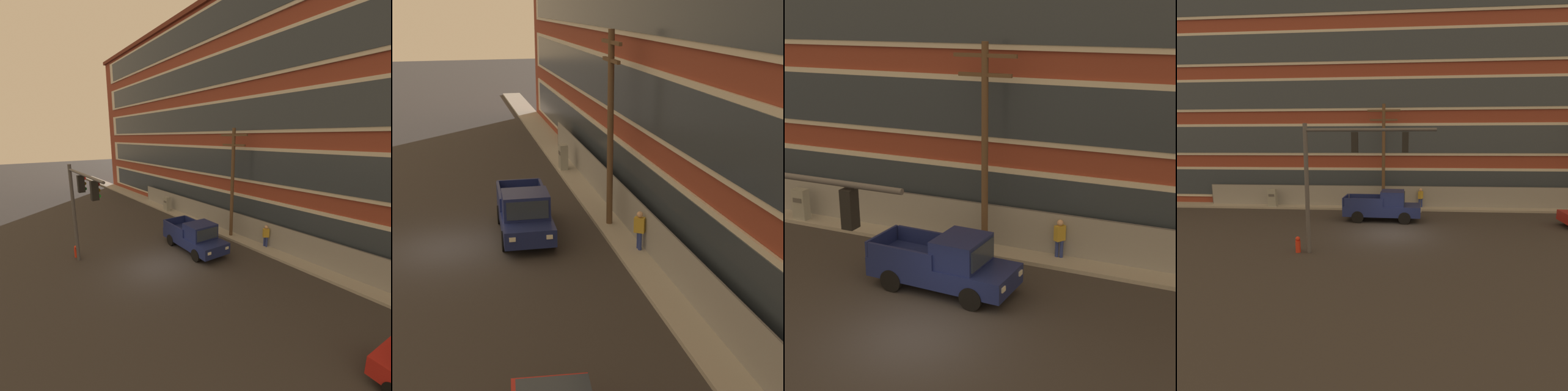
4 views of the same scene
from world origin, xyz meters
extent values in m
plane|color=#333030|center=(0.00, 0.00, 0.00)|extent=(160.00, 160.00, 0.00)
cube|color=#9E9B93|center=(0.00, 7.32, 0.08)|extent=(80.00, 1.75, 0.16)
cube|color=brown|center=(-3.55, 12.76, 9.00)|extent=(50.04, 9.15, 18.00)
cube|color=beige|center=(-3.55, 8.13, 1.98)|extent=(46.04, 0.10, 2.59)
cube|color=#2D3844|center=(-3.55, 8.07, 1.98)|extent=(44.04, 0.06, 2.16)
cube|color=beige|center=(-3.55, 8.13, 5.58)|extent=(46.04, 0.10, 2.59)
cube|color=#2D3844|center=(-3.55, 8.07, 5.58)|extent=(44.04, 0.06, 2.16)
cube|color=beige|center=(-3.55, 8.13, 9.18)|extent=(46.04, 0.10, 2.59)
cube|color=#2D3844|center=(-3.55, 8.07, 9.18)|extent=(44.04, 0.06, 2.16)
cube|color=beige|center=(-3.55, 8.13, 12.78)|extent=(46.04, 0.10, 2.59)
cube|color=#2D3844|center=(-3.55, 8.07, 12.78)|extent=(44.04, 0.06, 2.16)
cube|color=beige|center=(-3.55, 8.13, 16.38)|extent=(46.04, 0.10, 2.59)
cube|color=#2D3844|center=(-3.55, 8.07, 16.38)|extent=(44.04, 0.06, 2.16)
cube|color=maroon|center=(-3.55, 12.76, 18.20)|extent=(50.54, 9.65, 0.40)
cube|color=gray|center=(0.61, 7.59, 0.91)|extent=(32.12, 0.04, 1.82)
cylinder|color=#4C4C51|center=(-15.45, 7.59, 0.91)|extent=(0.06, 0.06, 1.82)
cylinder|color=#4C4C51|center=(0.61, 7.59, 1.82)|extent=(32.12, 0.05, 0.05)
cylinder|color=#4C4C51|center=(-3.91, -3.40, 3.03)|extent=(0.20, 0.20, 6.06)
cylinder|color=#4C4C51|center=(-0.98, -3.40, 5.76)|extent=(5.86, 0.14, 0.14)
cube|color=black|center=(-1.65, -3.40, 5.21)|extent=(0.28, 0.32, 0.90)
cylinder|color=red|center=(-1.65, -3.22, 5.49)|extent=(0.04, 0.18, 0.18)
cylinder|color=#503E08|center=(-1.65, -3.22, 5.21)|extent=(0.04, 0.18, 0.18)
cylinder|color=#0A4011|center=(-1.65, -3.22, 4.93)|extent=(0.04, 0.18, 0.18)
cube|color=black|center=(0.60, -3.40, 5.21)|extent=(0.28, 0.32, 0.90)
cylinder|color=#4B0807|center=(0.60, -3.22, 5.49)|extent=(0.04, 0.18, 0.18)
cylinder|color=#503E08|center=(0.60, -3.22, 5.21)|extent=(0.04, 0.18, 0.18)
cylinder|color=green|center=(0.60, -3.22, 4.93)|extent=(0.04, 0.18, 0.18)
cube|color=navy|center=(-0.71, 3.32, 0.75)|extent=(5.22, 2.19, 0.70)
cube|color=navy|center=(0.01, 3.30, 1.58)|extent=(1.61, 1.89, 0.96)
cube|color=#283342|center=(0.80, 3.27, 1.58)|extent=(0.12, 1.63, 0.72)
cube|color=navy|center=(-1.83, 4.30, 1.38)|extent=(2.58, 0.22, 0.56)
cube|color=navy|center=(-1.90, 2.44, 1.38)|extent=(2.58, 0.22, 0.56)
cube|color=navy|center=(-3.24, 3.42, 1.38)|extent=(0.18, 1.91, 0.56)
cylinder|color=black|center=(0.87, 4.18, 0.40)|extent=(0.81, 0.29, 0.80)
cylinder|color=black|center=(0.80, 2.35, 0.40)|extent=(0.81, 0.29, 0.80)
cylinder|color=black|center=(-2.21, 4.30, 0.40)|extent=(0.81, 0.29, 0.80)
cylinder|color=black|center=(-2.29, 2.47, 0.40)|extent=(0.81, 0.29, 0.80)
cube|color=white|center=(1.91, 3.92, 0.85)|extent=(0.07, 0.24, 0.16)
cube|color=white|center=(1.86, 2.53, 0.85)|extent=(0.07, 0.24, 0.16)
cylinder|color=brown|center=(-0.77, 6.99, 4.12)|extent=(0.26, 0.26, 8.24)
cube|color=brown|center=(-0.77, 6.99, 7.74)|extent=(2.52, 0.14, 0.14)
cube|color=brown|center=(-0.77, 6.99, 7.04)|extent=(2.14, 0.14, 0.14)
cube|color=#939993|center=(-9.85, 6.80, 0.79)|extent=(0.68, 0.44, 1.57)
cube|color=#515151|center=(-9.85, 6.57, 1.10)|extent=(0.47, 0.02, 0.20)
cylinder|color=navy|center=(2.14, 7.35, 0.42)|extent=(0.14, 0.14, 0.85)
cylinder|color=navy|center=(2.32, 7.35, 0.42)|extent=(0.14, 0.14, 0.85)
cube|color=#B7932D|center=(2.23, 7.35, 1.15)|extent=(0.42, 0.47, 0.60)
sphere|color=tan|center=(2.23, 7.35, 1.57)|extent=(0.24, 0.24, 0.24)
cylinder|color=red|center=(-4.44, -3.41, 0.29)|extent=(0.24, 0.24, 0.58)
sphere|color=red|center=(-4.44, -3.41, 0.67)|extent=(0.22, 0.22, 0.22)
camera|label=1|loc=(12.69, -6.91, 7.59)|focal=24.00mm
camera|label=2|loc=(22.51, 0.42, 9.28)|focal=55.00mm
camera|label=3|loc=(8.25, -13.49, 9.34)|focal=55.00mm
camera|label=4|loc=(0.18, -17.12, 5.03)|focal=28.00mm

